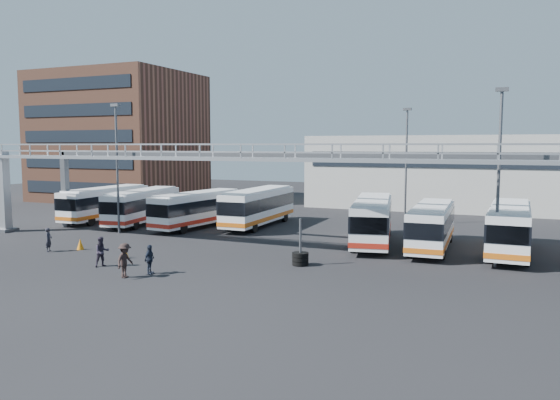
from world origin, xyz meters
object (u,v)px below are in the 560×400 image
at_px(pedestrian_d, 150,259).
at_px(cone_left, 80,244).
at_px(bus_6, 432,225).
at_px(pedestrian_a, 49,240).
at_px(pedestrian_c, 125,260).
at_px(cone_right, 125,253).
at_px(bus_0, 105,202).
at_px(bus_3, 259,206).
at_px(bus_7, 509,227).
at_px(light_pole_mid, 499,168).
at_px(tire_stack, 300,257).
at_px(light_pole_back, 406,160).
at_px(bus_2, 198,208).
at_px(pedestrian_b, 102,252).
at_px(bus_1, 143,205).
at_px(bus_5, 372,219).
at_px(light_pole_left, 117,161).

distance_m(pedestrian_d, cone_left, 9.41).
height_order(bus_6, pedestrian_a, bus_6).
height_order(pedestrian_a, pedestrian_c, pedestrian_c).
height_order(pedestrian_c, cone_right, pedestrian_c).
relative_size(bus_0, pedestrian_c, 5.53).
distance_m(bus_3, bus_7, 20.54).
bearing_deg(pedestrian_a, light_pole_mid, -97.90).
relative_size(bus_7, cone_left, 14.26).
distance_m(pedestrian_a, tire_stack, 16.94).
bearing_deg(light_pole_back, bus_3, -151.32).
height_order(cone_left, cone_right, cone_left).
relative_size(bus_2, bus_3, 0.95).
bearing_deg(cone_left, pedestrian_b, -35.11).
bearing_deg(light_pole_mid, bus_0, 169.47).
bearing_deg(pedestrian_c, bus_1, 31.49).
bearing_deg(bus_5, pedestrian_d, -134.33).
relative_size(bus_3, pedestrian_b, 6.15).
xyz_separation_m(bus_1, pedestrian_c, (11.49, -16.48, -0.77)).
bearing_deg(pedestrian_a, bus_5, -81.40).
height_order(light_pole_back, bus_6, light_pole_back).
bearing_deg(bus_2, light_pole_left, -124.04).
relative_size(bus_2, bus_6, 1.01).
height_order(bus_3, tire_stack, bus_3).
height_order(bus_2, pedestrian_b, bus_2).
relative_size(bus_2, pedestrian_c, 5.51).
xyz_separation_m(light_pole_mid, pedestrian_d, (-17.23, -9.39, -4.92)).
xyz_separation_m(bus_3, cone_right, (-1.79, -15.36, -1.44)).
relative_size(bus_3, bus_7, 1.02).
bearing_deg(light_pole_back, bus_2, -150.24).
xyz_separation_m(light_pole_back, bus_0, (-25.98, -8.68, -4.02)).
bearing_deg(pedestrian_b, cone_left, 86.26).
bearing_deg(cone_right, bus_5, 40.30).
xyz_separation_m(light_pole_mid, bus_5, (-8.30, 4.33, -3.93)).
distance_m(light_pole_mid, pedestrian_a, 28.47).
bearing_deg(bus_7, light_pole_left, -173.10).
distance_m(bus_0, pedestrian_b, 20.19).
bearing_deg(light_pole_mid, bus_5, 152.47).
bearing_deg(bus_0, light_pole_back, 16.59).
xyz_separation_m(light_pole_left, bus_0, (-5.98, 5.32, -4.02)).
distance_m(bus_0, bus_6, 29.91).
relative_size(cone_right, tire_stack, 0.25).
distance_m(bus_6, bus_7, 4.81).
bearing_deg(bus_3, pedestrian_d, -84.90).
bearing_deg(light_pole_mid, pedestrian_c, -149.36).
bearing_deg(tire_stack, bus_6, 52.00).
height_order(bus_1, bus_6, bus_1).
height_order(bus_1, bus_2, bus_1).
height_order(pedestrian_a, cone_left, pedestrian_a).
bearing_deg(light_pole_mid, light_pole_back, 118.07).
bearing_deg(light_pole_back, cone_left, -130.92).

